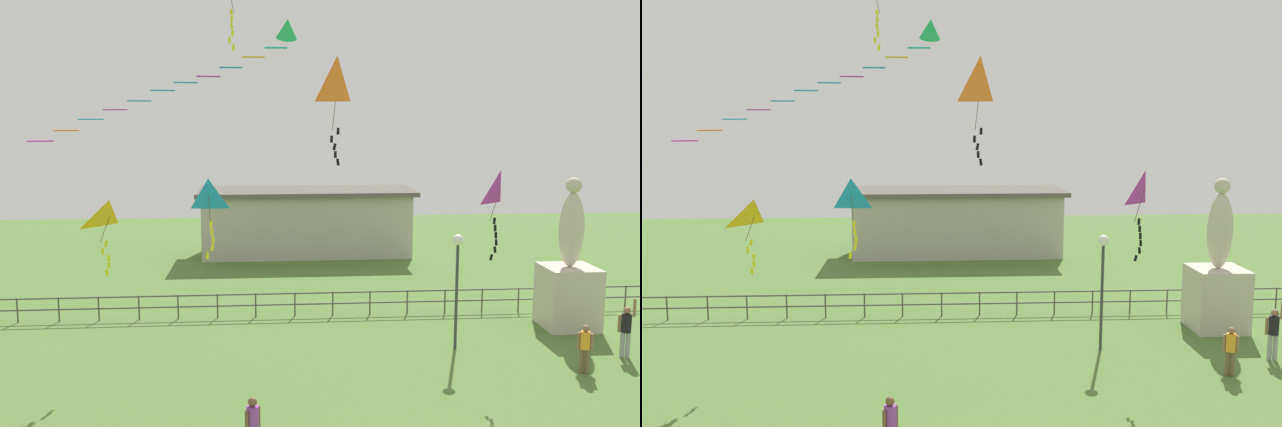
% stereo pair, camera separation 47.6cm
% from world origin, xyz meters
% --- Properties ---
extents(statue_monument, '(1.88, 1.88, 5.54)m').
position_xyz_m(statue_monument, '(8.31, 11.87, 1.67)').
color(statue_monument, beige).
rests_on(statue_monument, ground_plane).
extents(lamppost, '(0.36, 0.36, 3.89)m').
position_xyz_m(lamppost, '(3.53, 9.82, 2.88)').
color(lamppost, '#38383D').
rests_on(lamppost, ground_plane).
extents(person_2, '(0.43, 0.28, 1.51)m').
position_xyz_m(person_2, '(6.82, 7.37, 0.87)').
color(person_2, brown).
rests_on(person_2, ground_plane).
extents(person_3, '(0.48, 0.39, 1.97)m').
position_xyz_m(person_3, '(8.77, 8.59, 0.99)').
color(person_3, '#99999E').
rests_on(person_3, ground_plane).
extents(person_4, '(0.34, 0.36, 1.52)m').
position_xyz_m(person_4, '(-3.09, 2.81, 0.88)').
color(person_4, '#99999E').
rests_on(person_4, ground_plane).
extents(kite_0, '(0.79, 0.47, 2.29)m').
position_xyz_m(kite_0, '(-4.31, 7.27, 5.46)').
color(kite_0, '#198CD1').
extents(kite_1, '(1.04, 1.10, 2.26)m').
position_xyz_m(kite_1, '(-7.33, 8.61, 4.73)').
color(kite_1, yellow).
extents(kite_2, '(0.79, 0.71, 2.72)m').
position_xyz_m(kite_2, '(4.17, 7.81, 5.48)').
color(kite_2, '#B22DB2').
extents(kite_5, '(0.91, 1.34, 3.01)m').
position_xyz_m(kite_5, '(-0.65, 8.08, 8.56)').
color(kite_5, orange).
extents(streamer_kite, '(7.19, 1.85, 3.46)m').
position_xyz_m(streamer_kite, '(-2.77, 7.87, 9.80)').
color(streamer_kite, '#1EB759').
extents(waterfront_railing, '(36.06, 0.06, 0.95)m').
position_xyz_m(waterfront_railing, '(-0.29, 14.00, 0.62)').
color(waterfront_railing, '#4C4742').
rests_on(waterfront_railing, ground_plane).
extents(pavilion_building, '(11.88, 4.43, 3.63)m').
position_xyz_m(pavilion_building, '(-0.46, 26.00, 1.84)').
color(pavilion_building, '#B7B2A3').
rests_on(pavilion_building, ground_plane).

